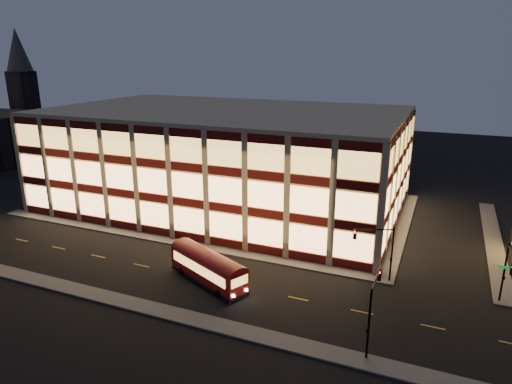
% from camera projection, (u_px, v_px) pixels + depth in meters
% --- Properties ---
extents(ground, '(200.00, 200.00, 0.00)m').
position_uv_depth(ground, '(186.00, 248.00, 54.48)').
color(ground, black).
rests_on(ground, ground).
extents(sidewalk_office_south, '(54.00, 2.00, 0.15)m').
position_uv_depth(sidewalk_office_south, '(169.00, 240.00, 56.46)').
color(sidewalk_office_south, '#514F4C').
rests_on(sidewalk_office_south, ground).
extents(sidewalk_office_east, '(2.00, 30.00, 0.15)m').
position_uv_depth(sidewalk_office_east, '(401.00, 227.00, 60.84)').
color(sidewalk_office_east, '#514F4C').
rests_on(sidewalk_office_east, ground).
extents(sidewalk_tower_west, '(2.00, 30.00, 0.15)m').
position_uv_depth(sidewalk_tower_west, '(493.00, 239.00, 56.73)').
color(sidewalk_tower_west, '#514F4C').
rests_on(sidewalk_tower_west, ground).
extents(sidewalk_near, '(100.00, 2.00, 0.15)m').
position_uv_depth(sidewalk_near, '(114.00, 299.00, 43.02)').
color(sidewalk_near, '#514F4C').
rests_on(sidewalk_near, ground).
extents(office_building, '(50.45, 30.45, 14.50)m').
position_uv_depth(office_building, '(226.00, 158.00, 68.33)').
color(office_building, tan).
rests_on(office_building, ground).
extents(church_tower, '(5.00, 5.00, 18.00)m').
position_uv_depth(church_tower, '(26.00, 109.00, 113.17)').
color(church_tower, '#2D2621').
rests_on(church_tower, ground).
extents(church_spire, '(6.00, 6.00, 10.00)m').
position_uv_depth(church_spire, '(17.00, 50.00, 109.06)').
color(church_spire, '#4C473F').
rests_on(church_spire, church_tower).
extents(traffic_signal_far, '(3.79, 1.87, 6.00)m').
position_uv_depth(traffic_signal_far, '(378.00, 245.00, 45.19)').
color(traffic_signal_far, black).
rests_on(traffic_signal_far, ground).
extents(traffic_signal_right, '(1.20, 4.37, 6.00)m').
position_uv_depth(traffic_signal_right, '(507.00, 268.00, 40.23)').
color(traffic_signal_right, black).
rests_on(traffic_signal_right, ground).
extents(traffic_signal_near, '(0.32, 4.45, 6.00)m').
position_uv_depth(traffic_signal_near, '(373.00, 302.00, 34.79)').
color(traffic_signal_near, black).
rests_on(traffic_signal_near, ground).
extents(trolley_bus, '(9.92, 6.35, 3.32)m').
position_uv_depth(trolley_bus, '(208.00, 266.00, 45.74)').
color(trolley_bus, '#880807').
rests_on(trolley_bus, ground).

